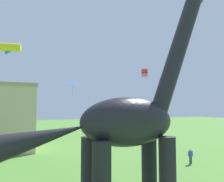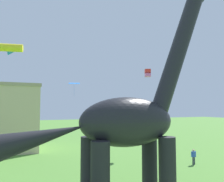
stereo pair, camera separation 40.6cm
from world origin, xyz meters
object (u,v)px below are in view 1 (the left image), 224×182
(kite_near_high, at_px, (7,48))
(kite_far_left, at_px, (144,73))
(person_far_spectator, at_px, (190,155))
(dinosaur_sculpture, at_px, (127,122))
(kite_mid_left, at_px, (73,83))

(kite_near_high, height_order, kite_far_left, kite_far_left)
(kite_far_left, bearing_deg, person_far_spectator, -87.09)
(person_far_spectator, xyz_separation_m, kite_near_high, (-20.33, 0.39, 10.87))
(person_far_spectator, relative_size, kite_near_high, 0.71)
(dinosaur_sculpture, height_order, kite_near_high, dinosaur_sculpture)
(dinosaur_sculpture, xyz_separation_m, person_far_spectator, (12.89, 8.02, -4.70))
(kite_mid_left, bearing_deg, kite_far_left, 33.77)
(person_far_spectator, distance_m, kite_near_high, 23.06)
(person_far_spectator, xyz_separation_m, kite_far_left, (-0.47, 9.18, 11.10))
(kite_mid_left, relative_size, kite_far_left, 1.07)
(dinosaur_sculpture, height_order, person_far_spectator, dinosaur_sculpture)
(person_far_spectator, height_order, kite_near_high, kite_near_high)
(kite_mid_left, distance_m, kite_far_left, 17.22)
(person_far_spectator, relative_size, kite_far_left, 1.47)
(dinosaur_sculpture, bearing_deg, kite_near_high, 99.99)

